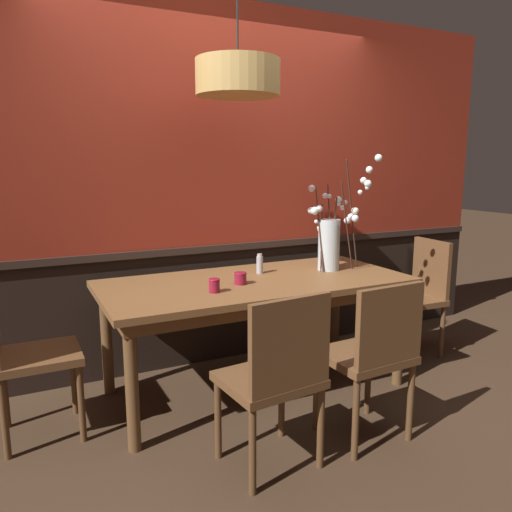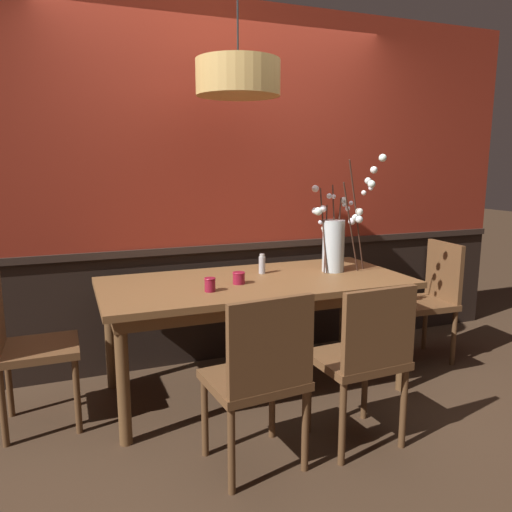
{
  "view_description": "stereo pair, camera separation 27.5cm",
  "coord_description": "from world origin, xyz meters",
  "views": [
    {
      "loc": [
        -1.39,
        -2.8,
        1.5
      ],
      "look_at": [
        0.0,
        0.0,
        0.91
      ],
      "focal_mm": 34.62,
      "sensor_mm": 36.0,
      "label": 1
    },
    {
      "loc": [
        -1.14,
        -2.91,
        1.5
      ],
      "look_at": [
        0.0,
        0.0,
        0.91
      ],
      "focal_mm": 34.62,
      "sensor_mm": 36.0,
      "label": 2
    }
  ],
  "objects": [
    {
      "name": "chair_head_west_end",
      "position": [
        -1.4,
        0.01,
        0.51
      ],
      "size": [
        0.43,
        0.41,
        0.9
      ],
      "color": "brown",
      "rests_on": "ground"
    },
    {
      "name": "chair_near_side_right",
      "position": [
        0.28,
        -0.85,
        0.52
      ],
      "size": [
        0.46,
        0.42,
        0.9
      ],
      "color": "brown",
      "rests_on": "ground"
    },
    {
      "name": "chair_far_side_left",
      "position": [
        -0.27,
        0.88,
        0.52
      ],
      "size": [
        0.41,
        0.44,
        0.94
      ],
      "color": "brown",
      "rests_on": "ground"
    },
    {
      "name": "candle_holder_nearer_edge",
      "position": [
        -0.14,
        -0.07,
        0.8
      ],
      "size": [
        0.08,
        0.08,
        0.08
      ],
      "color": "maroon",
      "rests_on": "dining_table"
    },
    {
      "name": "candle_holder_nearer_center",
      "position": [
        -0.36,
        -0.18,
        0.8
      ],
      "size": [
        0.07,
        0.07,
        0.08
      ],
      "color": "maroon",
      "rests_on": "dining_table"
    },
    {
      "name": "ground_plane",
      "position": [
        0.0,
        0.0,
        0.0
      ],
      "size": [
        24.0,
        24.0,
        0.0
      ],
      "primitive_type": "plane",
      "color": "#422D1E"
    },
    {
      "name": "back_wall",
      "position": [
        0.0,
        0.65,
        1.31
      ],
      "size": [
        5.03,
        0.14,
        2.64
      ],
      "color": "black",
      "rests_on": "ground"
    },
    {
      "name": "chair_head_east_end",
      "position": [
        1.42,
        0.01,
        0.51
      ],
      "size": [
        0.46,
        0.42,
        0.91
      ],
      "color": "brown",
      "rests_on": "ground"
    },
    {
      "name": "condiment_bottle",
      "position": [
        0.1,
        0.15,
        0.82
      ],
      "size": [
        0.04,
        0.04,
        0.14
      ],
      "color": "#ADADB2",
      "rests_on": "dining_table"
    },
    {
      "name": "chair_near_side_left",
      "position": [
        -0.31,
        -0.86,
        0.52
      ],
      "size": [
        0.49,
        0.44,
        0.91
      ],
      "color": "brown",
      "rests_on": "ground"
    },
    {
      "name": "dining_table",
      "position": [
        0.0,
        0.0,
        0.68
      ],
      "size": [
        1.99,
        0.92,
        0.76
      ],
      "color": "brown",
      "rests_on": "ground"
    },
    {
      "name": "pendant_lamp",
      "position": [
        -0.1,
        0.05,
        2.01
      ],
      "size": [
        0.51,
        0.51,
        0.73
      ],
      "color": "tan"
    },
    {
      "name": "chair_far_side_right",
      "position": [
        0.33,
        0.88,
        0.5
      ],
      "size": [
        0.44,
        0.42,
        0.88
      ],
      "color": "brown",
      "rests_on": "ground"
    },
    {
      "name": "vase_with_blossoms",
      "position": [
        0.6,
        0.03,
        0.98
      ],
      "size": [
        0.42,
        0.37,
        0.8
      ],
      "color": "silver",
      "rests_on": "dining_table"
    }
  ]
}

